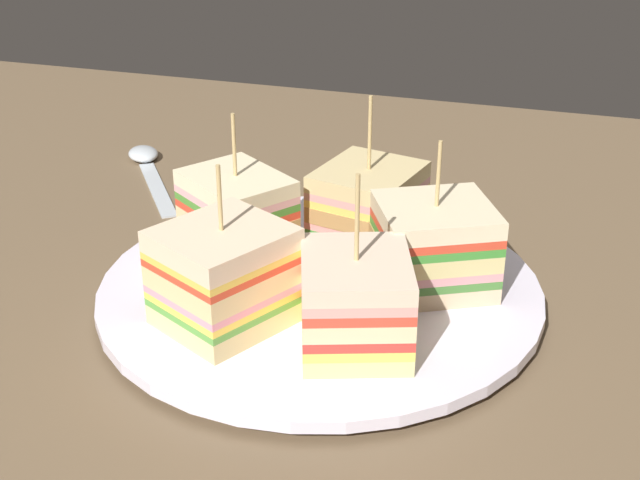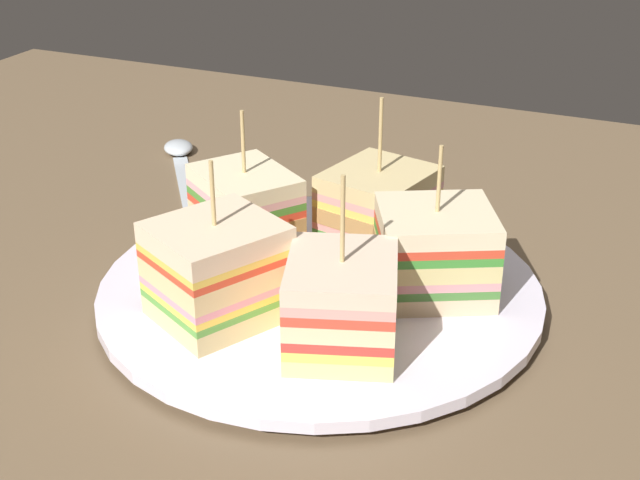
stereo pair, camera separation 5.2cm
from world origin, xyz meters
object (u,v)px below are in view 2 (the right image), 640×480
at_px(sandwich_wedge_2, 246,212).
at_px(sandwich_wedge_4, 342,304).
at_px(sandwich_wedge_1, 378,208).
at_px(spoon, 180,157).
at_px(plate, 320,291).
at_px(sandwich_wedge_3, 218,271).
at_px(sandwich_wedge_0, 434,252).
at_px(chip_pile, 292,274).

xyz_separation_m(sandwich_wedge_2, sandwich_wedge_4, (0.10, -0.08, -0.00)).
relative_size(sandwich_wedge_1, spoon, 0.79).
bearing_deg(plate, sandwich_wedge_3, -124.10).
distance_m(sandwich_wedge_1, spoon, 0.24).
bearing_deg(spoon, plate, -165.83).
bearing_deg(sandwich_wedge_0, sandwich_wedge_1, -68.51).
bearing_deg(sandwich_wedge_2, sandwich_wedge_3, -37.93).
bearing_deg(sandwich_wedge_1, chip_pile, -7.10).
xyz_separation_m(plate, sandwich_wedge_2, (-0.06, 0.02, 0.03)).
distance_m(sandwich_wedge_0, sandwich_wedge_4, 0.08).
bearing_deg(sandwich_wedge_0, sandwich_wedge_3, 9.60).
bearing_deg(plate, sandwich_wedge_1, 79.65).
distance_m(sandwich_wedge_2, sandwich_wedge_4, 0.13).
bearing_deg(spoon, sandwich_wedge_1, -151.74).
bearing_deg(sandwich_wedge_3, spoon, 64.18).
height_order(sandwich_wedge_2, chip_pile, sandwich_wedge_2).
bearing_deg(sandwich_wedge_0, chip_pile, -7.42).
bearing_deg(sandwich_wedge_4, sandwich_wedge_2, 32.19).
relative_size(sandwich_wedge_1, sandwich_wedge_3, 1.06).
bearing_deg(chip_pile, spoon, 136.84).
bearing_deg(sandwich_wedge_3, sandwich_wedge_2, 44.93).
bearing_deg(plate, sandwich_wedge_2, 158.50).
bearing_deg(sandwich_wedge_3, sandwich_wedge_1, 5.46).
distance_m(sandwich_wedge_2, spoon, 0.21).
relative_size(sandwich_wedge_0, spoon, 0.73).
height_order(sandwich_wedge_3, spoon, sandwich_wedge_3).
height_order(sandwich_wedge_0, sandwich_wedge_3, sandwich_wedge_3).
height_order(sandwich_wedge_1, spoon, sandwich_wedge_1).
bearing_deg(plate, sandwich_wedge_4, -56.56).
xyz_separation_m(chip_pile, spoon, (-0.19, 0.18, -0.02)).
bearing_deg(plate, sandwich_wedge_0, 17.10).
bearing_deg(sandwich_wedge_4, chip_pile, 28.33).
relative_size(sandwich_wedge_0, sandwich_wedge_2, 0.98).
relative_size(sandwich_wedge_0, chip_pile, 1.41).
bearing_deg(spoon, sandwich_wedge_4, -169.20).
distance_m(sandwich_wedge_4, chip_pile, 0.07).
bearing_deg(spoon, chip_pile, -169.25).
xyz_separation_m(sandwich_wedge_1, sandwich_wedge_2, (-0.07, -0.04, 0.00)).
height_order(plate, sandwich_wedge_0, sandwich_wedge_0).
relative_size(sandwich_wedge_1, chip_pile, 1.52).
bearing_deg(sandwich_wedge_3, plate, -6.41).
distance_m(plate, sandwich_wedge_2, 0.07).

